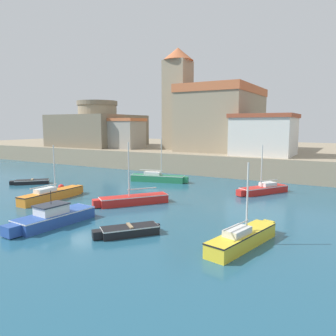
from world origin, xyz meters
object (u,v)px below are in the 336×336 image
sailboat_red_5 (133,199)px  church (216,115)px  motorboat_blue_3 (53,217)px  sailboat_red_2 (263,189)px  dinghy_black_7 (31,182)px  dinghy_black_4 (128,230)px  mooring_buoy (61,187)px  harbor_shed_mid_row (264,135)px  harbor_shed_near_wharf (121,133)px  fortress (98,128)px  sailboat_orange_0 (52,194)px  sailboat_green_1 (158,178)px  sailboat_yellow_6 (243,238)px

sailboat_red_5 → church: bearing=97.4°
motorboat_blue_3 → church: (-2.28, 34.28, 7.59)m
sailboat_red_2 → dinghy_black_7: (-23.95, -7.96, -0.16)m
sailboat_red_2 → dinghy_black_4: (-4.01, -16.40, -0.12)m
mooring_buoy → harbor_shed_mid_row: bearing=52.4°
harbor_shed_near_wharf → dinghy_black_4: bearing=-51.4°
dinghy_black_7 → harbor_shed_near_wharf: 21.01m
motorboat_blue_3 → dinghy_black_4: 5.66m
church → fortress: (-22.99, -1.62, -2.19)m
sailboat_orange_0 → sailboat_green_1: (3.30, 12.56, -0.00)m
dinghy_black_4 → harbor_shed_near_wharf: 36.97m
mooring_buoy → fortress: (-16.59, 24.15, 5.63)m
sailboat_red_2 → sailboat_red_5: bearing=-130.2°
sailboat_red_5 → mooring_buoy: (-9.88, 1.21, -0.11)m
sailboat_orange_0 → sailboat_yellow_6: (18.08, -2.47, -0.00)m
sailboat_red_5 → church: 28.27m
sailboat_orange_0 → harbor_shed_mid_row: (12.67, 23.54, 4.88)m
sailboat_yellow_6 → harbor_shed_mid_row: 27.01m
motorboat_blue_3 → sailboat_red_2: bearing=60.9°
sailboat_green_1 → harbor_shed_near_wharf: size_ratio=0.92×
sailboat_orange_0 → sailboat_yellow_6: bearing=-7.8°
sailboat_green_1 → dinghy_black_4: bearing=-63.8°
sailboat_orange_0 → harbor_shed_mid_row: size_ratio=0.89×
sailboat_yellow_6 → harbor_shed_near_wharf: size_ratio=0.84×
sailboat_orange_0 → mooring_buoy: 4.46m
dinghy_black_4 → sailboat_red_5: size_ratio=0.64×
dinghy_black_7 → fortress: (-10.92, 23.39, 5.67)m
harbor_shed_mid_row → sailboat_yellow_6: bearing=-78.2°
mooring_buoy → church: bearing=76.0°
harbor_shed_near_wharf → motorboat_blue_3: bearing=-59.6°
fortress → harbor_shed_mid_row: fortress is taller
sailboat_green_1 → motorboat_blue_3: 17.76m
sailboat_yellow_6 → dinghy_black_7: sailboat_yellow_6 is taller
sailboat_orange_0 → fortress: (-19.33, 27.66, 5.43)m
mooring_buoy → harbor_shed_near_wharf: size_ratio=0.08×
fortress → sailboat_green_1: bearing=-33.7°
dinghy_black_4 → church: church is taller
sailboat_orange_0 → harbor_shed_near_wharf: bearing=114.8°
mooring_buoy → sailboat_green_1: bearing=56.3°
mooring_buoy → sailboat_yellow_6: bearing=-16.0°
sailboat_red_2 → fortress: size_ratio=0.40×
mooring_buoy → dinghy_black_7: bearing=172.4°
sailboat_green_1 → mooring_buoy: 10.88m
sailboat_red_2 → harbor_shed_mid_row: size_ratio=0.71×
motorboat_blue_3 → sailboat_yellow_6: bearing=11.8°
harbor_shed_near_wharf → sailboat_red_2: bearing=-24.5°
sailboat_yellow_6 → harbor_shed_near_wharf: (-29.41, 26.93, 4.74)m
sailboat_yellow_6 → mooring_buoy: size_ratio=10.35×
dinghy_black_7 → mooring_buoy: 5.72m
dinghy_black_4 → harbor_shed_near_wharf: harbor_shed_near_wharf is taller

